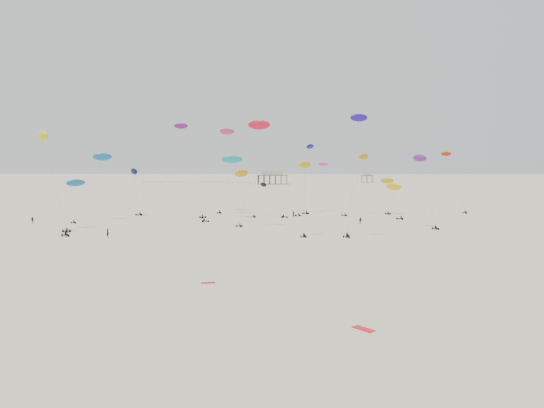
{
  "coord_description": "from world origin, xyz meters",
  "views": [
    {
      "loc": [
        4.32,
        -20.88,
        15.75
      ],
      "look_at": [
        0.0,
        88.0,
        7.0
      ],
      "focal_mm": 35.0,
      "sensor_mm": 36.0,
      "label": 1
    }
  ],
  "objects_px": {
    "pavilion_small": "(367,178)",
    "rig_9": "(135,183)",
    "rig_0": "(424,176)",
    "spectator_0": "(108,237)",
    "pavilion_main": "(273,178)",
    "rig_4": "(99,164)"
  },
  "relations": [
    {
      "from": "rig_0",
      "to": "rig_9",
      "type": "height_order",
      "value": "rig_0"
    },
    {
      "from": "pavilion_small",
      "to": "rig_9",
      "type": "xyz_separation_m",
      "value": [
        -101.78,
        -247.73,
        6.13
      ]
    },
    {
      "from": "rig_0",
      "to": "rig_4",
      "type": "height_order",
      "value": "rig_4"
    },
    {
      "from": "pavilion_small",
      "to": "pavilion_main",
      "type": "bearing_deg",
      "value": -156.8
    },
    {
      "from": "pavilion_small",
      "to": "rig_9",
      "type": "height_order",
      "value": "rig_9"
    },
    {
      "from": "rig_4",
      "to": "rig_9",
      "type": "relative_size",
      "value": 1.38
    },
    {
      "from": "pavilion_small",
      "to": "rig_4",
      "type": "relative_size",
      "value": 0.47
    },
    {
      "from": "rig_9",
      "to": "spectator_0",
      "type": "relative_size",
      "value": 6.5
    },
    {
      "from": "pavilion_small",
      "to": "spectator_0",
      "type": "distance_m",
      "value": 307.68
    },
    {
      "from": "rig_0",
      "to": "spectator_0",
      "type": "height_order",
      "value": "rig_0"
    },
    {
      "from": "spectator_0",
      "to": "rig_9",
      "type": "bearing_deg",
      "value": -40.58
    },
    {
      "from": "rig_4",
      "to": "spectator_0",
      "type": "bearing_deg",
      "value": 64.7
    },
    {
      "from": "pavilion_small",
      "to": "spectator_0",
      "type": "bearing_deg",
      "value": -107.84
    },
    {
      "from": "rig_4",
      "to": "spectator_0",
      "type": "distance_m",
      "value": 38.33
    },
    {
      "from": "pavilion_small",
      "to": "rig_0",
      "type": "height_order",
      "value": "rig_0"
    },
    {
      "from": "rig_4",
      "to": "spectator_0",
      "type": "height_order",
      "value": "rig_4"
    },
    {
      "from": "pavilion_main",
      "to": "spectator_0",
      "type": "bearing_deg",
      "value": -95.27
    },
    {
      "from": "pavilion_main",
      "to": "rig_0",
      "type": "bearing_deg",
      "value": -79.43
    },
    {
      "from": "rig_4",
      "to": "spectator_0",
      "type": "xyz_separation_m",
      "value": [
        13.53,
        -32.58,
        -14.99
      ]
    },
    {
      "from": "pavilion_small",
      "to": "rig_0",
      "type": "distance_m",
      "value": 274.78
    },
    {
      "from": "pavilion_small",
      "to": "spectator_0",
      "type": "height_order",
      "value": "pavilion_small"
    },
    {
      "from": "rig_0",
      "to": "spectator_0",
      "type": "distance_m",
      "value": 73.39
    }
  ]
}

